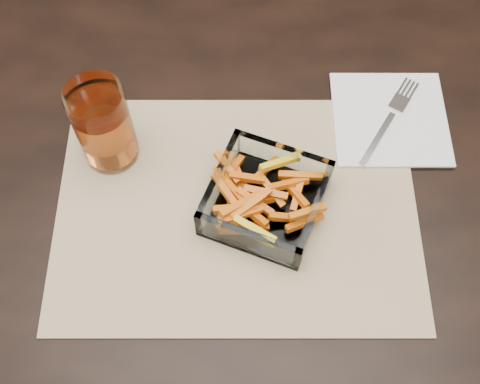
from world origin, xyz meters
The scene contains 6 objects.
dining_table centered at (0.00, 0.00, 0.66)m, with size 1.60×0.90×0.75m.
placemat centered at (-0.06, 0.00, 0.75)m, with size 0.45×0.33×0.00m, color tan.
glass_bowl centered at (-0.03, 0.00, 0.77)m, with size 0.17×0.17×0.05m.
tumbler centered at (-0.22, 0.09, 0.81)m, with size 0.07×0.07×0.12m.
napkin centered at (0.15, 0.12, 0.76)m, with size 0.15×0.15×0.00m, color white.
fork centered at (0.15, 0.12, 0.76)m, with size 0.10×0.14×0.00m.
Camera 1 is at (-0.08, -0.34, 1.43)m, focal length 45.00 mm.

